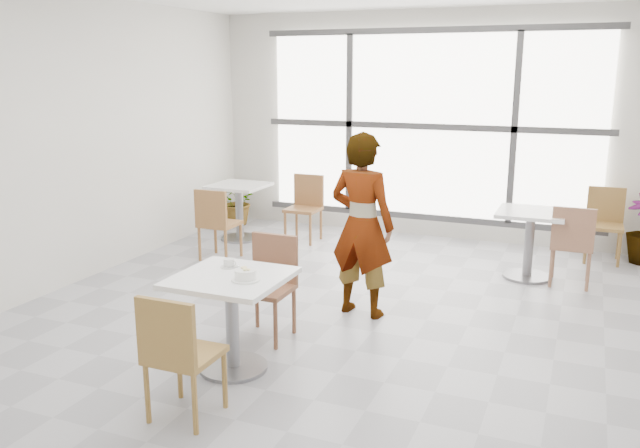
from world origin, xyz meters
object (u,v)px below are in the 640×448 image
at_px(main_table, 232,305).
at_px(bg_chair_right_near, 572,241).
at_px(bg_table_right, 530,235).
at_px(plant_left, 238,201).
at_px(person, 362,225).
at_px(chair_far, 270,279).
at_px(bg_chair_right_far, 605,219).
at_px(oatmeal_bowl, 246,275).
at_px(bg_chair_left_far, 306,203).
at_px(bg_table_left, 239,204).
at_px(bg_chair_left_near, 216,220).
at_px(coffee_cup, 229,264).
at_px(chair_near, 177,350).

xyz_separation_m(main_table, bg_chair_right_near, (2.29, 3.05, -0.02)).
bearing_deg(bg_chair_right_near, bg_table_right, -17.81).
bearing_deg(plant_left, person, -43.58).
relative_size(chair_far, bg_table_right, 1.16).
bearing_deg(plant_left, bg_table_right, -13.25).
relative_size(bg_chair_right_far, plant_left, 1.22).
bearing_deg(bg_chair_right_near, person, 41.57).
xyz_separation_m(oatmeal_bowl, bg_chair_left_far, (-1.21, 3.82, -0.29)).
bearing_deg(plant_left, bg_table_left, -59.24).
height_order(main_table, bg_table_left, same).
xyz_separation_m(chair_far, bg_chair_left_near, (-1.60, 1.75, 0.00)).
distance_m(coffee_cup, bg_chair_left_near, 2.76).
bearing_deg(bg_table_right, bg_chair_right_near, -17.81).
relative_size(person, bg_chair_left_near, 1.96).
height_order(coffee_cup, bg_chair_left_far, bg_chair_left_far).
bearing_deg(bg_chair_left_far, main_table, -74.38).
bearing_deg(bg_chair_right_far, bg_table_right, -125.47).
bearing_deg(oatmeal_bowl, bg_chair_left_far, 107.58).
distance_m(chair_near, coffee_cup, 1.02).
distance_m(chair_near, bg_chair_left_near, 3.67).
bearing_deg(chair_far, main_table, -86.57).
bearing_deg(chair_near, bg_table_right, -114.27).
relative_size(chair_far, coffee_cup, 5.47).
bearing_deg(bg_table_right, coffee_cup, -123.15).
xyz_separation_m(coffee_cup, plant_left, (-2.20, 4.00, -0.42)).
relative_size(main_table, person, 0.47).
distance_m(oatmeal_bowl, bg_chair_left_near, 3.11).
relative_size(oatmeal_bowl, bg_chair_right_near, 0.24).
distance_m(bg_table_left, bg_chair_right_near, 4.19).
xyz_separation_m(chair_near, chair_far, (-0.10, 1.50, 0.00)).
xyz_separation_m(chair_far, bg_chair_right_near, (2.33, 2.34, 0.00)).
relative_size(chair_far, bg_chair_right_near, 1.00).
xyz_separation_m(chair_near, bg_table_left, (-1.94, 4.23, -0.01)).
bearing_deg(person, coffee_cup, 72.06).
distance_m(bg_table_left, bg_chair_left_far, 0.89).
distance_m(chair_far, bg_chair_left_near, 2.37).
relative_size(bg_table_left, bg_table_right, 1.00).
xyz_separation_m(bg_chair_right_far, plant_left, (-4.93, -0.08, -0.14)).
bearing_deg(chair_near, bg_chair_left_near, -62.39).
height_order(oatmeal_bowl, plant_left, oatmeal_bowl).
relative_size(chair_near, bg_chair_right_near, 1.00).
relative_size(coffee_cup, bg_table_right, 0.21).
bearing_deg(oatmeal_bowl, coffee_cup, 139.70).
xyz_separation_m(coffee_cup, bg_table_left, (-1.77, 3.27, -0.29)).
height_order(bg_chair_right_near, plant_left, bg_chair_right_near).
xyz_separation_m(bg_chair_right_near, bg_chair_right_far, (0.32, 1.21, 0.00)).
relative_size(bg_chair_left_far, plant_left, 1.22).
height_order(bg_chair_left_far, bg_chair_right_near, same).
distance_m(chair_far, person, 1.01).
distance_m(coffee_cup, person, 1.45).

